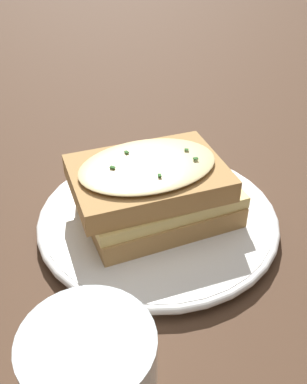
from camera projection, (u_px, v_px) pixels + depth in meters
name	position (u px, v px, depth m)	size (l,w,h in m)	color
ground_plane	(161.00, 217.00, 0.49)	(2.40, 2.40, 0.00)	#473021
dinner_plate	(154.00, 218.00, 0.48)	(0.25, 0.25, 0.01)	white
sandwich	(151.00, 189.00, 0.46)	(0.19, 0.18, 0.07)	#B2844C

